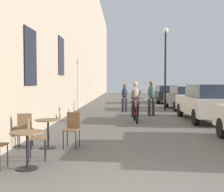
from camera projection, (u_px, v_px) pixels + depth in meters
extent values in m
cube|color=tan|center=(73.00, 14.00, 17.49)|extent=(0.50, 68.00, 11.72)
cube|color=black|center=(31.00, 57.00, 8.47)|extent=(0.04, 1.10, 1.70)
cube|color=black|center=(61.00, 56.00, 12.76)|extent=(0.04, 1.10, 1.70)
cylinder|color=black|center=(28.00, 168.00, 5.43)|extent=(0.40, 0.40, 0.02)
cylinder|color=black|center=(27.00, 150.00, 5.42)|extent=(0.05, 0.05, 0.67)
cylinder|color=brown|center=(27.00, 132.00, 5.40)|extent=(0.64, 0.64, 0.02)
cylinder|color=black|center=(46.00, 147.00, 6.26)|extent=(0.02, 0.02, 0.45)
cylinder|color=black|center=(45.00, 151.00, 5.94)|extent=(0.02, 0.02, 0.45)
cylinder|color=black|center=(31.00, 148.00, 6.20)|extent=(0.02, 0.02, 0.45)
cylinder|color=black|center=(29.00, 151.00, 5.89)|extent=(0.02, 0.02, 0.45)
cube|color=brown|center=(37.00, 138.00, 6.06)|extent=(0.45, 0.45, 0.02)
cube|color=brown|center=(29.00, 128.00, 6.02)|extent=(0.09, 0.34, 0.42)
cylinder|color=black|center=(8.00, 155.00, 5.59)|extent=(0.02, 0.02, 0.45)
cylinder|color=black|center=(0.00, 159.00, 5.27)|extent=(0.02, 0.02, 0.45)
cylinder|color=black|center=(48.00, 147.00, 7.20)|extent=(0.40, 0.40, 0.02)
cylinder|color=black|center=(48.00, 134.00, 7.18)|extent=(0.05, 0.05, 0.67)
cylinder|color=brown|center=(48.00, 120.00, 7.17)|extent=(0.64, 0.64, 0.02)
cylinder|color=black|center=(20.00, 138.00, 7.33)|extent=(0.02, 0.02, 0.45)
cylinder|color=black|center=(33.00, 137.00, 7.40)|extent=(0.02, 0.02, 0.45)
cylinder|color=black|center=(18.00, 140.00, 7.02)|extent=(0.02, 0.02, 0.45)
cylinder|color=black|center=(32.00, 140.00, 7.08)|extent=(0.02, 0.02, 0.45)
cube|color=brown|center=(25.00, 130.00, 7.20)|extent=(0.46, 0.46, 0.02)
cube|color=brown|center=(25.00, 122.00, 7.01)|extent=(0.34, 0.10, 0.42)
cylinder|color=black|center=(76.00, 141.00, 6.98)|extent=(0.02, 0.02, 0.45)
cylinder|color=black|center=(63.00, 140.00, 7.04)|extent=(0.02, 0.02, 0.45)
cylinder|color=black|center=(79.00, 138.00, 7.30)|extent=(0.02, 0.02, 0.45)
cylinder|color=black|center=(67.00, 138.00, 7.35)|extent=(0.02, 0.02, 0.45)
cube|color=brown|center=(71.00, 130.00, 7.16)|extent=(0.42, 0.42, 0.02)
cube|color=brown|center=(73.00, 120.00, 7.33)|extent=(0.34, 0.06, 0.42)
torus|color=black|center=(137.00, 116.00, 11.37)|extent=(0.09, 0.71, 0.71)
torus|color=black|center=(134.00, 113.00, 12.42)|extent=(0.09, 0.71, 0.71)
cylinder|color=maroon|center=(135.00, 107.00, 12.32)|extent=(0.05, 0.22, 0.58)
cylinder|color=maroon|center=(136.00, 100.00, 11.80)|extent=(0.08, 0.83, 0.14)
cylinder|color=maroon|center=(137.00, 107.00, 11.38)|extent=(0.04, 0.09, 0.67)
cylinder|color=maroon|center=(136.00, 113.00, 11.92)|extent=(0.09, 1.00, 0.12)
cylinder|color=black|center=(137.00, 99.00, 11.39)|extent=(0.52, 0.06, 0.03)
ellipsoid|color=black|center=(135.00, 99.00, 12.21)|extent=(0.12, 0.24, 0.06)
ellipsoid|color=#9E9384|center=(135.00, 93.00, 12.12)|extent=(0.36, 0.37, 0.59)
sphere|color=tan|center=(135.00, 84.00, 12.06)|extent=(0.22, 0.22, 0.22)
cylinder|color=#26262D|center=(138.00, 109.00, 12.07)|extent=(0.15, 0.40, 0.75)
cylinder|color=#26262D|center=(133.00, 109.00, 12.07)|extent=(0.15, 0.40, 0.75)
cylinder|color=#9E9384|center=(139.00, 94.00, 11.73)|extent=(0.15, 0.75, 0.48)
cylinder|color=#9E9384|center=(133.00, 94.00, 11.73)|extent=(0.11, 0.75, 0.48)
cylinder|color=#26262D|center=(153.00, 107.00, 14.17)|extent=(0.14, 0.14, 0.85)
cylinder|color=#26262D|center=(149.00, 107.00, 14.19)|extent=(0.14, 0.14, 0.85)
ellipsoid|color=#38564C|center=(151.00, 92.00, 14.14)|extent=(0.35, 0.25, 0.67)
sphere|color=brown|center=(151.00, 83.00, 14.12)|extent=(0.22, 0.22, 0.22)
cylinder|color=#26262D|center=(123.00, 105.00, 15.97)|extent=(0.14, 0.14, 0.78)
cylinder|color=#26262D|center=(126.00, 105.00, 15.96)|extent=(0.14, 0.14, 0.78)
ellipsoid|color=#2D3342|center=(125.00, 93.00, 15.93)|extent=(0.34, 0.24, 0.62)
sphere|color=brown|center=(125.00, 86.00, 15.92)|extent=(0.22, 0.22, 0.22)
cylinder|color=black|center=(165.00, 72.00, 16.89)|extent=(0.12, 0.12, 4.60)
sphere|color=silver|center=(166.00, 30.00, 16.78)|extent=(0.32, 0.32, 0.32)
cylinder|color=black|center=(222.00, 128.00, 8.48)|extent=(0.21, 0.61, 0.60)
cube|color=beige|center=(206.00, 105.00, 12.40)|extent=(1.85, 4.44, 0.72)
cube|color=#283342|center=(210.00, 91.00, 11.84)|extent=(1.55, 2.40, 0.54)
cylinder|color=black|center=(180.00, 110.00, 13.91)|extent=(0.21, 0.64, 0.64)
cylinder|color=black|center=(215.00, 110.00, 13.85)|extent=(0.21, 0.64, 0.64)
cylinder|color=black|center=(196.00, 117.00, 10.99)|extent=(0.21, 0.64, 0.64)
cube|color=#595960|center=(183.00, 99.00, 17.72)|extent=(1.82, 4.08, 0.65)
cube|color=#283342|center=(185.00, 90.00, 17.21)|extent=(1.48, 2.22, 0.49)
cylinder|color=black|center=(166.00, 103.00, 19.06)|extent=(0.21, 0.59, 0.58)
cylinder|color=black|center=(189.00, 103.00, 19.06)|extent=(0.21, 0.59, 0.58)
cylinder|color=black|center=(175.00, 106.00, 16.40)|extent=(0.21, 0.59, 0.58)
cylinder|color=black|center=(202.00, 106.00, 16.41)|extent=(0.21, 0.59, 0.58)
cube|color=black|center=(165.00, 95.00, 23.37)|extent=(1.82, 4.08, 0.65)
cube|color=#283342|center=(166.00, 89.00, 22.86)|extent=(1.48, 2.22, 0.49)
cylinder|color=black|center=(153.00, 98.00, 24.71)|extent=(0.21, 0.59, 0.58)
cylinder|color=black|center=(171.00, 98.00, 24.71)|extent=(0.21, 0.59, 0.58)
cylinder|color=black|center=(158.00, 100.00, 22.06)|extent=(0.21, 0.59, 0.58)
cylinder|color=black|center=(178.00, 100.00, 22.06)|extent=(0.21, 0.59, 0.58)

